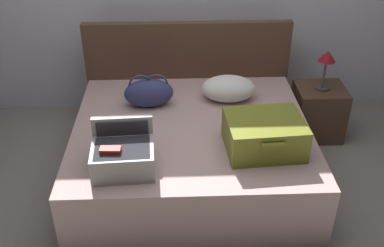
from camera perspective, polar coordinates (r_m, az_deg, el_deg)
The scene contains 9 objects.
ground_plane at distance 3.55m, azimuth 0.18°, elevation -10.54°, with size 12.00×12.00×0.00m, color gray.
bed at distance 3.70m, azimuth -0.08°, elevation -3.52°, with size 1.85×1.66×0.49m, color #BC9993.
headboard at distance 4.31m, azimuth -0.54°, elevation 6.16°, with size 1.89×0.08×1.03m, color #4C3323.
hard_case_large at distance 3.28m, azimuth 9.06°, elevation -1.33°, with size 0.57×0.49×0.24m.
hard_case_medium at distance 3.09m, azimuth -8.66°, elevation -3.85°, with size 0.43×0.39×0.32m.
duffel_bag at distance 3.79m, azimuth -5.45°, elevation 3.88°, with size 0.42×0.24×0.29m.
pillow_near_headboard at distance 3.89m, azimuth 4.60°, elevation 4.41°, with size 0.46×0.31×0.21m, color white.
nightstand at distance 4.39m, azimuth 15.54°, elevation 1.42°, with size 0.44×0.40×0.50m, color #4C3323.
table_lamp at distance 4.15m, azimuth 16.58°, elevation 7.70°, with size 0.15×0.15×0.37m.
Camera 1 is at (-0.12, -2.60, 2.40)m, focal length 42.43 mm.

